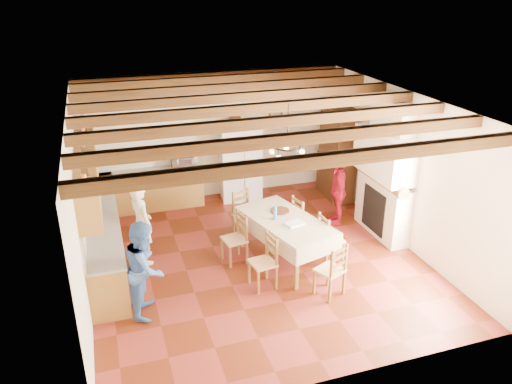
# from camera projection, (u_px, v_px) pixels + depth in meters

# --- Properties ---
(floor) EXTENTS (6.00, 6.50, 0.02)m
(floor) POSITION_uv_depth(u_px,v_px,m) (256.00, 259.00, 9.48)
(floor) COLOR #531C0C
(floor) RESTS_ON ground
(ceiling) EXTENTS (6.00, 6.50, 0.02)m
(ceiling) POSITION_uv_depth(u_px,v_px,m) (256.00, 102.00, 8.28)
(ceiling) COLOR white
(ceiling) RESTS_ON ground
(wall_back) EXTENTS (6.00, 0.02, 3.00)m
(wall_back) POSITION_uv_depth(u_px,v_px,m) (213.00, 136.00, 11.73)
(wall_back) COLOR beige
(wall_back) RESTS_ON ground
(wall_front) EXTENTS (6.00, 0.02, 3.00)m
(wall_front) POSITION_uv_depth(u_px,v_px,m) (339.00, 285.00, 6.04)
(wall_front) COLOR beige
(wall_front) RESTS_ON ground
(wall_left) EXTENTS (0.02, 6.50, 3.00)m
(wall_left) POSITION_uv_depth(u_px,v_px,m) (78.00, 208.00, 8.03)
(wall_left) COLOR beige
(wall_left) RESTS_ON ground
(wall_right) EXTENTS (0.02, 6.50, 3.00)m
(wall_right) POSITION_uv_depth(u_px,v_px,m) (402.00, 168.00, 9.74)
(wall_right) COLOR beige
(wall_right) RESTS_ON ground
(ceiling_beams) EXTENTS (6.00, 6.30, 0.16)m
(ceiling_beams) POSITION_uv_depth(u_px,v_px,m) (256.00, 108.00, 8.32)
(ceiling_beams) COLOR #32180C
(ceiling_beams) RESTS_ON ground
(lower_cabinets_left) EXTENTS (0.60, 4.30, 0.86)m
(lower_cabinets_left) POSITION_uv_depth(u_px,v_px,m) (104.00, 235.00, 9.45)
(lower_cabinets_left) COLOR brown
(lower_cabinets_left) RESTS_ON ground
(lower_cabinets_back) EXTENTS (2.30, 0.60, 0.86)m
(lower_cabinets_back) POSITION_uv_depth(u_px,v_px,m) (152.00, 190.00, 11.44)
(lower_cabinets_back) COLOR brown
(lower_cabinets_back) RESTS_ON ground
(countertop_left) EXTENTS (0.62, 4.30, 0.04)m
(countertop_left) POSITION_uv_depth(u_px,v_px,m) (101.00, 214.00, 9.28)
(countertop_left) COLOR slate
(countertop_left) RESTS_ON lower_cabinets_left
(countertop_back) EXTENTS (2.34, 0.62, 0.04)m
(countertop_back) POSITION_uv_depth(u_px,v_px,m) (150.00, 172.00, 11.26)
(countertop_back) COLOR slate
(countertop_back) RESTS_ON lower_cabinets_back
(backsplash_left) EXTENTS (0.03, 4.30, 0.60)m
(backsplash_left) POSITION_uv_depth(u_px,v_px,m) (82.00, 200.00, 9.07)
(backsplash_left) COLOR beige
(backsplash_left) RESTS_ON ground
(backsplash_back) EXTENTS (2.30, 0.03, 0.60)m
(backsplash_back) POSITION_uv_depth(u_px,v_px,m) (148.00, 155.00, 11.38)
(backsplash_back) COLOR beige
(backsplash_back) RESTS_ON ground
(upper_cabinets) EXTENTS (0.35, 4.20, 0.70)m
(upper_cabinets) POSITION_uv_depth(u_px,v_px,m) (87.00, 165.00, 8.86)
(upper_cabinets) COLOR brown
(upper_cabinets) RESTS_ON ground
(fireplace) EXTENTS (0.56, 1.60, 2.80)m
(fireplace) POSITION_uv_depth(u_px,v_px,m) (383.00, 171.00, 9.87)
(fireplace) COLOR beige
(fireplace) RESTS_ON ground
(wall_picture) EXTENTS (0.34, 0.03, 0.42)m
(wall_picture) POSITION_uv_depth(u_px,v_px,m) (276.00, 116.00, 12.01)
(wall_picture) COLOR #312317
(wall_picture) RESTS_ON ground
(refrigerator) EXTENTS (1.01, 0.86, 1.86)m
(refrigerator) POSITION_uv_depth(u_px,v_px,m) (240.00, 161.00, 11.80)
(refrigerator) COLOR white
(refrigerator) RESTS_ON floor
(hutch) EXTENTS (0.59, 1.26, 2.23)m
(hutch) POSITION_uv_depth(u_px,v_px,m) (337.00, 152.00, 11.79)
(hutch) COLOR #371B0D
(hutch) RESTS_ON floor
(dining_table) EXTENTS (1.49, 2.16, 0.86)m
(dining_table) POSITION_uv_depth(u_px,v_px,m) (285.00, 223.00, 9.14)
(dining_table) COLOR beige
(dining_table) RESTS_ON floor
(chandelier) EXTENTS (0.47, 0.47, 0.03)m
(chandelier) POSITION_uv_depth(u_px,v_px,m) (287.00, 147.00, 8.55)
(chandelier) COLOR black
(chandelier) RESTS_ON ground
(chair_left_near) EXTENTS (0.45, 0.47, 0.96)m
(chair_left_near) POSITION_uv_depth(u_px,v_px,m) (263.00, 262.00, 8.46)
(chair_left_near) COLOR brown
(chair_left_near) RESTS_ON floor
(chair_left_far) EXTENTS (0.47, 0.48, 0.96)m
(chair_left_far) POSITION_uv_depth(u_px,v_px,m) (234.00, 239.00, 9.22)
(chair_left_far) COLOR brown
(chair_left_far) RESTS_ON floor
(chair_right_near) EXTENTS (0.42, 0.44, 0.96)m
(chair_right_near) POSITION_uv_depth(u_px,v_px,m) (331.00, 238.00, 9.24)
(chair_right_near) COLOR brown
(chair_right_near) RESTS_ON floor
(chair_right_far) EXTENTS (0.47, 0.49, 0.96)m
(chair_right_far) POSITION_uv_depth(u_px,v_px,m) (304.00, 219.00, 9.98)
(chair_right_far) COLOR brown
(chair_right_far) RESTS_ON floor
(chair_end_near) EXTENTS (0.55, 0.54, 0.96)m
(chair_end_near) POSITION_uv_depth(u_px,v_px,m) (330.00, 269.00, 8.25)
(chair_end_near) COLOR brown
(chair_end_near) RESTS_ON floor
(chair_end_far) EXTENTS (0.53, 0.52, 0.96)m
(chair_end_far) POSITION_uv_depth(u_px,v_px,m) (246.00, 214.00, 10.16)
(chair_end_far) COLOR brown
(chair_end_far) RESTS_ON floor
(person_man) EXTENTS (0.55, 0.67, 1.56)m
(person_man) POSITION_uv_depth(u_px,v_px,m) (142.00, 224.00, 9.10)
(person_man) COLOR silver
(person_man) RESTS_ON floor
(person_woman_blue) EXTENTS (0.77, 0.89, 1.58)m
(person_woman_blue) POSITION_uv_depth(u_px,v_px,m) (145.00, 268.00, 7.71)
(person_woman_blue) COLOR #3A60A6
(person_woman_blue) RESTS_ON floor
(person_woman_red) EXTENTS (0.62, 0.94, 1.48)m
(person_woman_red) POSITION_uv_depth(u_px,v_px,m) (338.00, 191.00, 10.62)
(person_woman_red) COLOR #AC1025
(person_woman_red) RESTS_ON floor
(microwave) EXTENTS (0.50, 0.35, 0.27)m
(microwave) POSITION_uv_depth(u_px,v_px,m) (182.00, 162.00, 11.41)
(microwave) COLOR silver
(microwave) RESTS_ON countertop_back
(fridge_vase) EXTENTS (0.36, 0.36, 0.30)m
(fridge_vase) POSITION_uv_depth(u_px,v_px,m) (235.00, 117.00, 11.35)
(fridge_vase) COLOR #371B0D
(fridge_vase) RESTS_ON refrigerator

